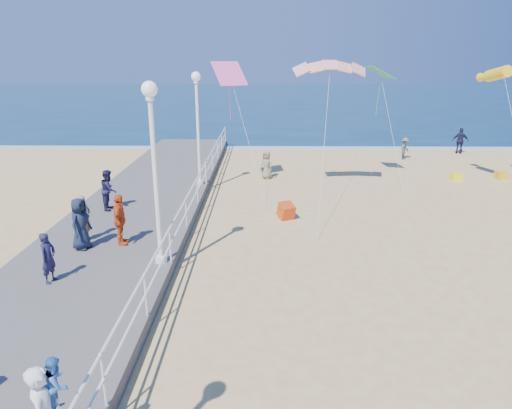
{
  "coord_description": "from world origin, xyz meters",
  "views": [
    {
      "loc": [
        -2.29,
        -12.6,
        6.29
      ],
      "look_at": [
        -2.5,
        2.0,
        1.6
      ],
      "focal_mm": 32.0,
      "sensor_mm": 36.0,
      "label": 1
    }
  ],
  "objects_px": {
    "spectator_7": "(109,190)",
    "beach_walker_c": "(267,165)",
    "beach_walker_a": "(405,149)",
    "beach_walker_b": "(460,141)",
    "toddler_held": "(57,384)",
    "beach_chair_left": "(456,177)",
    "lamp_post_mid": "(154,156)",
    "spectator_3": "(120,220)",
    "box_kite": "(286,212)",
    "spectator_4": "(80,224)",
    "spectator_6": "(85,218)",
    "beach_chair_right": "(501,175)",
    "spectator_0": "(48,258)",
    "lamp_post_far": "(198,117)"
  },
  "relations": [
    {
      "from": "spectator_0",
      "to": "beach_walker_c",
      "type": "height_order",
      "value": "spectator_0"
    },
    {
      "from": "spectator_4",
      "to": "beach_walker_c",
      "type": "distance_m",
      "value": 12.27
    },
    {
      "from": "spectator_6",
      "to": "spectator_7",
      "type": "height_order",
      "value": "spectator_7"
    },
    {
      "from": "spectator_4",
      "to": "spectator_7",
      "type": "xyz_separation_m",
      "value": [
        -0.4,
        4.08,
        -0.03
      ]
    },
    {
      "from": "spectator_4",
      "to": "beach_chair_right",
      "type": "relative_size",
      "value": 3.1
    },
    {
      "from": "spectator_3",
      "to": "box_kite",
      "type": "bearing_deg",
      "value": -59.78
    },
    {
      "from": "spectator_0",
      "to": "spectator_6",
      "type": "bearing_deg",
      "value": 13.61
    },
    {
      "from": "beach_chair_left",
      "to": "spectator_6",
      "type": "bearing_deg",
      "value": -149.34
    },
    {
      "from": "spectator_4",
      "to": "beach_walker_a",
      "type": "bearing_deg",
      "value": -30.29
    },
    {
      "from": "box_kite",
      "to": "spectator_6",
      "type": "bearing_deg",
      "value": -179.84
    },
    {
      "from": "beach_walker_b",
      "to": "beach_chair_left",
      "type": "xyz_separation_m",
      "value": [
        -3.12,
        -7.3,
        -0.69
      ]
    },
    {
      "from": "beach_walker_b",
      "to": "beach_chair_right",
      "type": "distance_m",
      "value": 7.05
    },
    {
      "from": "spectator_7",
      "to": "beach_walker_c",
      "type": "bearing_deg",
      "value": -51.3
    },
    {
      "from": "spectator_7",
      "to": "beach_chair_left",
      "type": "relative_size",
      "value": 2.98
    },
    {
      "from": "toddler_held",
      "to": "beach_walker_c",
      "type": "distance_m",
      "value": 19.03
    },
    {
      "from": "spectator_4",
      "to": "spectator_6",
      "type": "relative_size",
      "value": 1.07
    },
    {
      "from": "box_kite",
      "to": "beach_walker_c",
      "type": "bearing_deg",
      "value": 70.98
    },
    {
      "from": "toddler_held",
      "to": "spectator_3",
      "type": "relative_size",
      "value": 0.54
    },
    {
      "from": "spectator_4",
      "to": "spectator_7",
      "type": "height_order",
      "value": "spectator_4"
    },
    {
      "from": "spectator_3",
      "to": "beach_chair_right",
      "type": "height_order",
      "value": "spectator_3"
    },
    {
      "from": "beach_walker_a",
      "to": "beach_walker_b",
      "type": "relative_size",
      "value": 0.81
    },
    {
      "from": "lamp_post_far",
      "to": "beach_walker_c",
      "type": "distance_m",
      "value": 5.13
    },
    {
      "from": "lamp_post_mid",
      "to": "spectator_6",
      "type": "bearing_deg",
      "value": 149.6
    },
    {
      "from": "lamp_post_mid",
      "to": "spectator_0",
      "type": "distance_m",
      "value": 3.98
    },
    {
      "from": "spectator_6",
      "to": "beach_chair_right",
      "type": "height_order",
      "value": "spectator_6"
    },
    {
      "from": "beach_walker_a",
      "to": "spectator_4",
      "type": "bearing_deg",
      "value": 175.74
    },
    {
      "from": "beach_walker_a",
      "to": "beach_walker_c",
      "type": "height_order",
      "value": "beach_walker_c"
    },
    {
      "from": "spectator_0",
      "to": "spectator_7",
      "type": "relative_size",
      "value": 0.88
    },
    {
      "from": "spectator_7",
      "to": "box_kite",
      "type": "bearing_deg",
      "value": -97.4
    },
    {
      "from": "spectator_0",
      "to": "spectator_7",
      "type": "xyz_separation_m",
      "value": [
        -0.4,
        6.4,
        0.1
      ]
    },
    {
      "from": "spectator_6",
      "to": "lamp_post_mid",
      "type": "bearing_deg",
      "value": -108.39
    },
    {
      "from": "beach_walker_a",
      "to": "beach_walker_b",
      "type": "xyz_separation_m",
      "value": [
        4.38,
        1.99,
        0.17
      ]
    },
    {
      "from": "beach_walker_b",
      "to": "spectator_7",
      "type": "bearing_deg",
      "value": 49.41
    },
    {
      "from": "spectator_6",
      "to": "box_kite",
      "type": "height_order",
      "value": "spectator_6"
    },
    {
      "from": "beach_walker_a",
      "to": "spectator_3",
      "type": "bearing_deg",
      "value": 177.37
    },
    {
      "from": "lamp_post_mid",
      "to": "lamp_post_far",
      "type": "bearing_deg",
      "value": 90.0
    },
    {
      "from": "lamp_post_mid",
      "to": "beach_walker_c",
      "type": "height_order",
      "value": "lamp_post_mid"
    },
    {
      "from": "lamp_post_far",
      "to": "spectator_6",
      "type": "relative_size",
      "value": 3.34
    },
    {
      "from": "toddler_held",
      "to": "beach_walker_a",
      "type": "height_order",
      "value": "toddler_held"
    },
    {
      "from": "spectator_4",
      "to": "beach_chair_right",
      "type": "height_order",
      "value": "spectator_4"
    },
    {
      "from": "spectator_3",
      "to": "beach_walker_b",
      "type": "relative_size",
      "value": 0.97
    },
    {
      "from": "spectator_3",
      "to": "beach_walker_a",
      "type": "distance_m",
      "value": 20.73
    },
    {
      "from": "spectator_7",
      "to": "beach_walker_c",
      "type": "height_order",
      "value": "spectator_7"
    },
    {
      "from": "toddler_held",
      "to": "box_kite",
      "type": "bearing_deg",
      "value": -27.82
    },
    {
      "from": "spectator_7",
      "to": "beach_walker_a",
      "type": "distance_m",
      "value": 19.37
    },
    {
      "from": "beach_walker_c",
      "to": "spectator_6",
      "type": "bearing_deg",
      "value": -86.44
    },
    {
      "from": "lamp_post_mid",
      "to": "box_kite",
      "type": "distance_m",
      "value": 7.26
    },
    {
      "from": "toddler_held",
      "to": "beach_walker_b",
      "type": "height_order",
      "value": "toddler_held"
    },
    {
      "from": "beach_chair_left",
      "to": "lamp_post_mid",
      "type": "bearing_deg",
      "value": -139.83
    },
    {
      "from": "spectator_3",
      "to": "beach_walker_c",
      "type": "relative_size",
      "value": 1.13
    }
  ]
}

